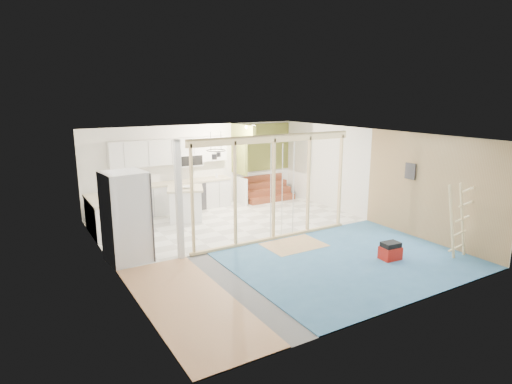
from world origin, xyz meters
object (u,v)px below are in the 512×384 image
toolbox (390,251)px  fridge (127,217)px  ladder (458,221)px  island (186,204)px

toolbox → fridge: bearing=154.6°
fridge → toolbox: (4.87, -2.85, -0.78)m
fridge → ladder: (6.18, -3.50, -0.12)m
fridge → toolbox: 5.70m
toolbox → ladder: bearing=-21.8°
fridge → island: 3.19m
island → ladder: (3.97, -5.75, 0.38)m
island → fridge: bearing=-113.1°
fridge → island: bearing=39.2°
toolbox → ladder: 1.60m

